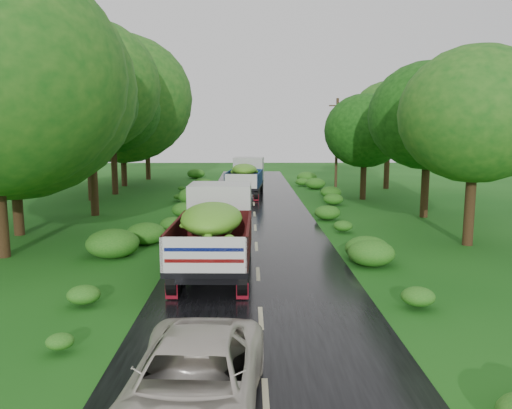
{
  "coord_description": "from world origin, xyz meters",
  "views": [
    {
      "loc": [
        -0.29,
        -12.43,
        4.92
      ],
      "look_at": [
        -0.01,
        8.66,
        1.7
      ],
      "focal_mm": 35.0,
      "sensor_mm": 36.0,
      "label": 1
    }
  ],
  "objects_px": {
    "truck_near": "(216,226)",
    "utility_pole": "(337,147)",
    "truck_far": "(246,175)",
    "car": "(193,384)"
  },
  "relations": [
    {
      "from": "truck_near",
      "to": "utility_pole",
      "type": "xyz_separation_m",
      "value": [
        7.41,
        18.87,
        2.02
      ]
    },
    {
      "from": "truck_near",
      "to": "truck_far",
      "type": "relative_size",
      "value": 1.02
    },
    {
      "from": "truck_near",
      "to": "truck_far",
      "type": "bearing_deg",
      "value": 88.6
    },
    {
      "from": "car",
      "to": "utility_pole",
      "type": "bearing_deg",
      "value": 78.95
    },
    {
      "from": "car",
      "to": "truck_far",
      "type": "bearing_deg",
      "value": 91.93
    },
    {
      "from": "truck_near",
      "to": "utility_pole",
      "type": "height_order",
      "value": "utility_pole"
    },
    {
      "from": "car",
      "to": "truck_near",
      "type": "bearing_deg",
      "value": 94.66
    },
    {
      "from": "truck_near",
      "to": "car",
      "type": "distance_m",
      "value": 9.19
    },
    {
      "from": "car",
      "to": "utility_pole",
      "type": "xyz_separation_m",
      "value": [
        7.21,
        28.01,
        2.93
      ]
    },
    {
      "from": "truck_near",
      "to": "truck_far",
      "type": "xyz_separation_m",
      "value": [
        0.93,
        19.64,
        -0.07
      ]
    }
  ]
}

